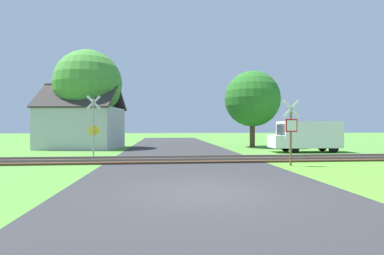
{
  "coord_description": "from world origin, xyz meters",
  "views": [
    {
      "loc": [
        -1.18,
        -8.43,
        1.84
      ],
      "look_at": [
        0.5,
        8.67,
        1.8
      ],
      "focal_mm": 28.0,
      "sensor_mm": 36.0,
      "label": 1
    }
  ],
  "objects_px": {
    "mail_truck": "(307,135)",
    "tree_right": "(252,99)",
    "tree_left": "(88,84)",
    "crossing_sign_far": "(93,124)",
    "stop_sign_near": "(291,128)",
    "house": "(82,126)"
  },
  "relations": [
    {
      "from": "crossing_sign_far",
      "to": "house",
      "type": "xyz_separation_m",
      "value": [
        -2.64,
        7.4,
        -0.12
      ]
    },
    {
      "from": "house",
      "to": "stop_sign_near",
      "type": "bearing_deg",
      "value": -36.12
    },
    {
      "from": "house",
      "to": "mail_truck",
      "type": "relative_size",
      "value": 1.44
    },
    {
      "from": "tree_left",
      "to": "tree_right",
      "type": "xyz_separation_m",
      "value": [
        14.55,
        -0.03,
        -1.18
      ]
    },
    {
      "from": "tree_left",
      "to": "crossing_sign_far",
      "type": "bearing_deg",
      "value": -74.3
    },
    {
      "from": "crossing_sign_far",
      "to": "tree_left",
      "type": "bearing_deg",
      "value": 107.44
    },
    {
      "from": "house",
      "to": "mail_truck",
      "type": "height_order",
      "value": "house"
    },
    {
      "from": "stop_sign_near",
      "to": "house",
      "type": "height_order",
      "value": "house"
    },
    {
      "from": "tree_right",
      "to": "mail_truck",
      "type": "xyz_separation_m",
      "value": [
        2.26,
        -5.79,
        -3.14
      ]
    },
    {
      "from": "crossing_sign_far",
      "to": "stop_sign_near",
      "type": "bearing_deg",
      "value": -25.99
    },
    {
      "from": "stop_sign_near",
      "to": "tree_left",
      "type": "height_order",
      "value": "tree_left"
    },
    {
      "from": "stop_sign_near",
      "to": "house",
      "type": "distance_m",
      "value": 18.14
    },
    {
      "from": "stop_sign_near",
      "to": "mail_truck",
      "type": "height_order",
      "value": "stop_sign_near"
    },
    {
      "from": "mail_truck",
      "to": "tree_right",
      "type": "bearing_deg",
      "value": 22.59
    },
    {
      "from": "stop_sign_near",
      "to": "tree_right",
      "type": "distance_m",
      "value": 13.51
    },
    {
      "from": "crossing_sign_far",
      "to": "mail_truck",
      "type": "bearing_deg",
      "value": 9.17
    },
    {
      "from": "tree_left",
      "to": "mail_truck",
      "type": "relative_size",
      "value": 1.71
    },
    {
      "from": "mail_truck",
      "to": "stop_sign_near",
      "type": "bearing_deg",
      "value": 150.06
    },
    {
      "from": "crossing_sign_far",
      "to": "tree_left",
      "type": "xyz_separation_m",
      "value": [
        -2.17,
        7.73,
        3.53
      ]
    },
    {
      "from": "stop_sign_near",
      "to": "mail_truck",
      "type": "distance_m",
      "value": 8.53
    },
    {
      "from": "house",
      "to": "tree_left",
      "type": "height_order",
      "value": "tree_left"
    },
    {
      "from": "tree_left",
      "to": "tree_right",
      "type": "distance_m",
      "value": 14.6
    }
  ]
}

